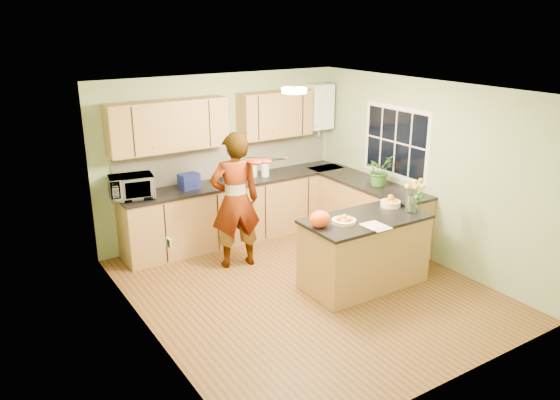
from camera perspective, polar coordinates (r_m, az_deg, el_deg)
floor at (r=7.03m, az=2.70°, el=-9.22°), size 4.50×4.50×0.00m
ceiling at (r=6.27m, az=3.05°, el=11.44°), size 4.00×4.50×0.02m
wall_back at (r=8.40m, az=-6.05°, el=4.51°), size 4.00×0.02×2.50m
wall_front at (r=5.01m, az=17.99°, el=-6.24°), size 4.00×0.02×2.50m
wall_left at (r=5.69m, az=-13.85°, el=-2.86°), size 0.02×4.50×2.50m
wall_right at (r=7.83m, az=14.92°, el=2.93°), size 0.02×4.50×2.50m
back_counter at (r=8.42m, az=-4.34°, el=-0.96°), size 3.64×0.62×0.94m
right_counter at (r=8.43m, az=8.89°, el=-1.10°), size 0.62×2.24×0.94m
splashback at (r=8.45m, az=-5.39°, el=4.25°), size 3.60×0.02×0.52m
upper_cabinets at (r=8.05m, az=-6.77°, el=8.24°), size 3.20×0.34×0.70m
boiler at (r=9.02m, az=4.10°, el=9.72°), size 0.40×0.30×0.86m
window_right at (r=8.15m, az=11.98°, el=5.94°), size 0.01×1.30×1.05m
light_switch at (r=5.14m, az=-11.51°, el=-4.39°), size 0.02×0.09×0.09m
ceiling_lamp at (r=6.52m, az=1.49°, el=11.39°), size 0.30×0.30×0.07m
peninsula_island at (r=7.03m, az=8.79°, el=-5.30°), size 1.59×0.81×0.91m
fruit_dish at (r=6.63m, az=6.71°, el=-2.05°), size 0.29×0.29×0.10m
orange_bowl at (r=7.30m, az=11.48°, el=-0.18°), size 0.26×0.26×0.15m
flower_vase at (r=7.03m, az=13.76°, el=1.29°), size 0.28×0.28×0.51m
orange_bag at (r=6.46m, az=4.20°, el=-1.99°), size 0.34×0.31×0.20m
papers at (r=6.59m, az=10.03°, el=-2.69°), size 0.24×0.32×0.01m
violinist at (r=7.34m, az=-4.70°, el=-0.08°), size 0.76×0.58×1.87m
violin at (r=7.09m, az=-2.54°, el=4.03°), size 0.57×0.49×0.14m
microwave at (r=7.63m, az=-15.26°, el=1.32°), size 0.63×0.48×0.32m
blue_box at (r=7.91m, az=-9.48°, el=1.96°), size 0.30×0.23×0.22m
kettle at (r=8.18m, az=-5.48°, el=2.78°), size 0.16×0.16×0.30m
jar_cream at (r=8.41m, az=-2.78°, el=3.01°), size 0.13×0.13×0.17m
jar_white at (r=8.42m, az=-1.56°, el=3.10°), size 0.12×0.12×0.18m
potted_plant at (r=8.05m, az=10.31°, el=3.08°), size 0.48×0.44×0.46m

